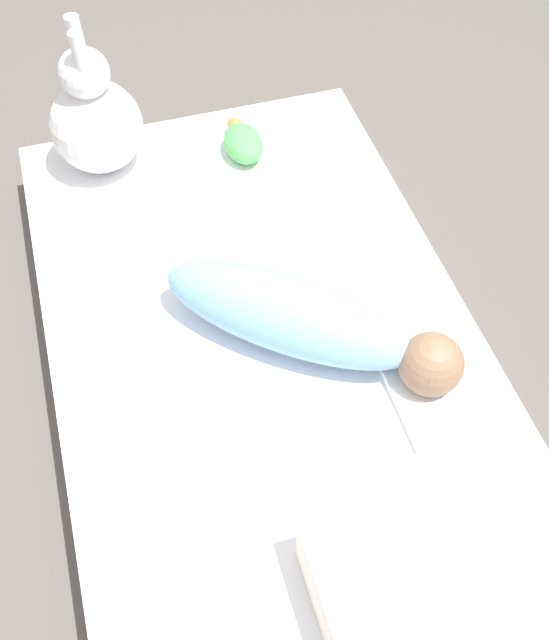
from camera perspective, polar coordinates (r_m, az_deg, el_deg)
name	(u,v)px	position (r m, az deg, el deg)	size (l,w,h in m)	color
ground_plane	(264,372)	(1.65, -0.81, -3.97)	(12.00, 12.00, 0.00)	#514C47
bed_mattress	(264,353)	(1.59, -0.84, -2.55)	(1.45, 0.86, 0.15)	white
burp_cloth	(438,385)	(1.48, 12.39, -4.89)	(0.24, 0.19, 0.02)	white
swaddled_baby	(305,320)	(1.46, 2.35, -0.02)	(0.47, 0.54, 0.15)	#7FB7E5
pillow	(442,595)	(1.26, 12.68, -19.79)	(0.30, 0.38, 0.12)	white
bunny_plush	(95,119)	(1.85, -13.52, 14.65)	(0.22, 0.22, 0.37)	white
turtle_plush	(243,142)	(1.89, -2.43, 13.39)	(0.17, 0.09, 0.07)	#51B756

